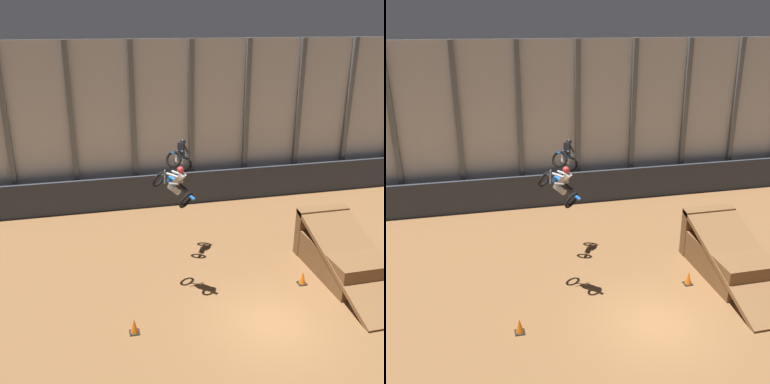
% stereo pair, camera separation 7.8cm
% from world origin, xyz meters
% --- Properties ---
extents(ground_plane, '(60.00, 60.00, 0.00)m').
position_xyz_m(ground_plane, '(0.00, 0.00, 0.00)').
color(ground_plane, brown).
extents(arena_back_wall, '(32.00, 0.40, 9.46)m').
position_xyz_m(arena_back_wall, '(0.00, 12.81, 4.73)').
color(arena_back_wall, silver).
rests_on(arena_back_wall, ground_plane).
extents(lower_barrier, '(31.36, 0.20, 1.97)m').
position_xyz_m(lower_barrier, '(0.00, 11.96, 0.98)').
color(lower_barrier, '#2D333D').
rests_on(lower_barrier, ground_plane).
extents(dirt_ramp, '(2.45, 6.23, 2.41)m').
position_xyz_m(dirt_ramp, '(4.40, 2.85, 0.80)').
color(dirt_ramp, brown).
rests_on(dirt_ramp, ground_plane).
extents(rider_bike_left_air, '(1.67, 1.73, 1.68)m').
position_xyz_m(rider_bike_left_air, '(-2.89, 3.14, 4.53)').
color(rider_bike_left_air, black).
extents(rider_bike_right_air, '(1.55, 1.80, 1.67)m').
position_xyz_m(rider_bike_right_air, '(-2.01, 6.31, 4.67)').
color(rider_bike_right_air, black).
extents(traffic_cone_near_ramp, '(0.36, 0.36, 0.58)m').
position_xyz_m(traffic_cone_near_ramp, '(-4.91, 0.65, 0.28)').
color(traffic_cone_near_ramp, black).
rests_on(traffic_cone_near_ramp, ground_plane).
extents(traffic_cone_arena_edge, '(0.36, 0.36, 0.58)m').
position_xyz_m(traffic_cone_arena_edge, '(2.33, 2.20, 0.28)').
color(traffic_cone_arena_edge, black).
rests_on(traffic_cone_arena_edge, ground_plane).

